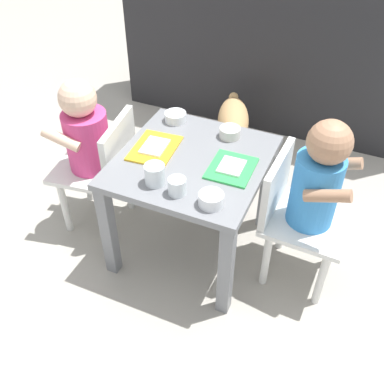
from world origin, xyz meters
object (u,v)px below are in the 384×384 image
dining_table (192,177)px  seated_child_right (312,188)px  food_tray_left (154,148)px  cereal_bowl_right_side (211,199)px  water_cup_right (177,187)px  food_tray_right (231,168)px  water_cup_left (155,176)px  dog (233,124)px  seated_child_left (90,140)px  veggie_bowl_near (230,132)px  cereal_bowl_left_side (175,117)px

dining_table → seated_child_right: seated_child_right is taller
seated_child_right → food_tray_left: (-0.56, -0.03, 0.02)m
cereal_bowl_right_side → food_tray_left: bearing=147.0°
dining_table → food_tray_left: bearing=-179.3°
food_tray_left → dining_table: bearing=0.7°
seated_child_right → water_cup_right: size_ratio=11.73×
food_tray_right → water_cup_left: (-0.20, -0.17, 0.02)m
dining_table → seated_child_right: size_ratio=0.78×
dog → dining_table: bearing=-84.5°
food_tray_left → seated_child_right: bearing=3.1°
food_tray_left → water_cup_left: size_ratio=2.99×
dining_table → dog: (-0.06, 0.64, -0.16)m
seated_child_left → water_cup_left: 0.39m
water_cup_right → veggie_bowl_near: (0.04, 0.37, -0.00)m
dog → water_cup_right: (0.09, -0.82, 0.26)m
food_tray_right → cereal_bowl_right_side: (0.00, -0.19, 0.02)m
dining_table → food_tray_right: food_tray_right is taller
dining_table → seated_child_left: (-0.42, -0.01, 0.06)m
veggie_bowl_near → cereal_bowl_right_side: bearing=-78.6°
dog → water_cup_left: (0.00, -0.81, 0.27)m
veggie_bowl_near → water_cup_right: bearing=-96.5°
food_tray_left → cereal_bowl_right_side: (0.29, -0.19, 0.02)m
dog → veggie_bowl_near: 0.54m
cereal_bowl_right_side → cereal_bowl_left_side: bearing=127.9°
seated_child_right → veggie_bowl_near: seated_child_right is taller
seated_child_left → cereal_bowl_right_side: bearing=-17.6°
seated_child_right → seated_child_left: bearing=-177.1°
dining_table → dog: size_ratio=1.16×
seated_child_right → water_cup_left: (-0.47, -0.20, 0.04)m
seated_child_right → cereal_bowl_left_side: (-0.57, 0.17, 0.03)m
dining_table → dog: dining_table is taller
dining_table → water_cup_left: (-0.06, -0.17, 0.11)m
food_tray_right → water_cup_left: 0.26m
dog → food_tray_left: (-0.08, -0.64, 0.25)m
food_tray_left → water_cup_right: size_ratio=3.62×
water_cup_left → water_cup_right: size_ratio=1.21×
veggie_bowl_near → cereal_bowl_right_side: (0.08, -0.38, 0.00)m
seated_child_left → water_cup_right: seated_child_left is taller
food_tray_right → veggie_bowl_near: 0.20m
water_cup_right → veggie_bowl_near: size_ratio=0.75×
seated_child_left → seated_child_right: bearing=2.9°
dining_table → veggie_bowl_near: 0.22m
food_tray_right → water_cup_right: bearing=-122.0°
seated_child_right → food_tray_left: 0.56m
food_tray_left → veggie_bowl_near: size_ratio=2.70×
dog → food_tray_right: food_tray_right is taller
food_tray_left → water_cup_left: bearing=-61.9°
dog → cereal_bowl_right_side: size_ratio=5.84×
water_cup_right → cereal_bowl_left_side: 0.43m
seated_child_left → cereal_bowl_left_side: 0.34m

